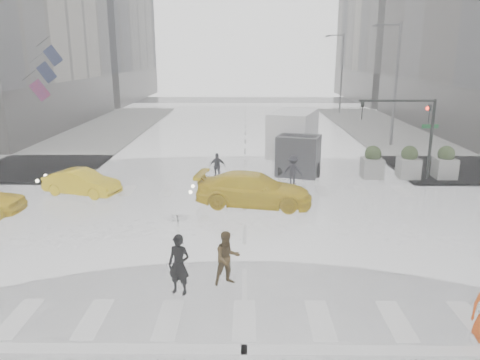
{
  "coord_description": "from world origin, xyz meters",
  "views": [
    {
      "loc": [
        0.02,
        -16.95,
        6.79
      ],
      "look_at": [
        -0.21,
        2.0,
        1.66
      ],
      "focal_mm": 35.0,
      "sensor_mm": 36.0,
      "label": 1
    }
  ],
  "objects_px": {
    "traffic_signal_pole": "(414,123)",
    "pedestrian_brown": "(227,258)",
    "taxi_mid": "(82,183)",
    "box_truck": "(294,139)"
  },
  "relations": [
    {
      "from": "pedestrian_brown",
      "to": "taxi_mid",
      "type": "relative_size",
      "value": 0.44
    },
    {
      "from": "traffic_signal_pole",
      "to": "pedestrian_brown",
      "type": "xyz_separation_m",
      "value": [
        -9.53,
        -12.01,
        -2.37
      ]
    },
    {
      "from": "traffic_signal_pole",
      "to": "pedestrian_brown",
      "type": "height_order",
      "value": "traffic_signal_pole"
    },
    {
      "from": "taxi_mid",
      "to": "box_truck",
      "type": "distance_m",
      "value": 12.63
    },
    {
      "from": "pedestrian_brown",
      "to": "taxi_mid",
      "type": "distance_m",
      "value": 11.95
    },
    {
      "from": "traffic_signal_pole",
      "to": "pedestrian_brown",
      "type": "relative_size",
      "value": 2.65
    },
    {
      "from": "pedestrian_brown",
      "to": "box_truck",
      "type": "height_order",
      "value": "box_truck"
    },
    {
      "from": "taxi_mid",
      "to": "box_truck",
      "type": "relative_size",
      "value": 0.61
    },
    {
      "from": "taxi_mid",
      "to": "box_truck",
      "type": "bearing_deg",
      "value": -44.63
    },
    {
      "from": "traffic_signal_pole",
      "to": "pedestrian_brown",
      "type": "bearing_deg",
      "value": -128.43
    }
  ]
}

